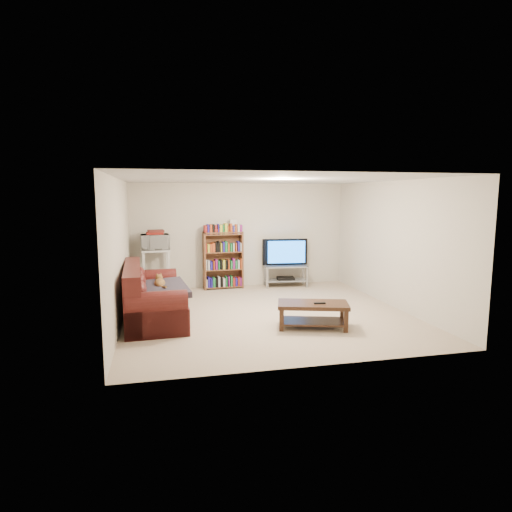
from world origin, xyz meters
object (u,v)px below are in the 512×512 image
object	(u,v)px
coffee_table	(313,310)
tv_stand	(286,272)
sofa	(149,301)
bookshelf	(223,259)

from	to	relation	value
coffee_table	tv_stand	world-z (taller)	tv_stand
sofa	tv_stand	bearing A→B (deg)	31.86
tv_stand	bookshelf	world-z (taller)	bookshelf
coffee_table	tv_stand	xyz separation A→B (m)	(0.49, 3.16, 0.05)
sofa	bookshelf	distance (m)	2.76
sofa	coffee_table	bearing A→B (deg)	-24.80
bookshelf	sofa	bearing A→B (deg)	-128.64
coffee_table	tv_stand	size ratio (longest dim) A/B	1.19
tv_stand	bookshelf	size ratio (longest dim) A/B	0.79
sofa	coffee_table	xyz separation A→B (m)	(2.58, -1.05, -0.05)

